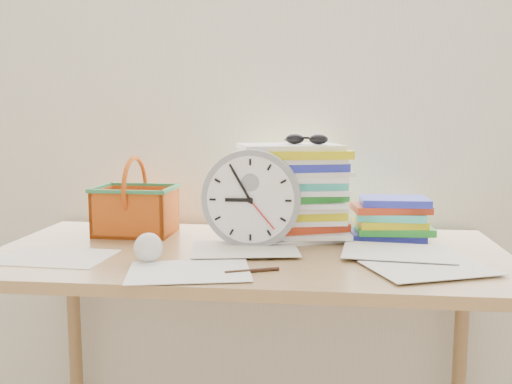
# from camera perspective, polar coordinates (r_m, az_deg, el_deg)

# --- Properties ---
(curtain) EXTENTS (2.40, 0.01, 2.50)m
(curtain) POSITION_cam_1_polar(r_m,az_deg,el_deg) (1.91, 0.70, 13.16)
(curtain) COLOR white
(curtain) RESTS_ON room_shell
(desk) EXTENTS (1.40, 0.70, 0.75)m
(desk) POSITION_cam_1_polar(r_m,az_deg,el_deg) (1.59, -0.74, -8.46)
(desk) COLOR olive
(desk) RESTS_ON ground
(paper_stack) EXTENTS (0.38, 0.34, 0.28)m
(paper_stack) POSITION_cam_1_polar(r_m,az_deg,el_deg) (1.72, 3.87, 0.08)
(paper_stack) COLOR white
(paper_stack) RESTS_ON desk
(clock) EXTENTS (0.27, 0.05, 0.27)m
(clock) POSITION_cam_1_polar(r_m,az_deg,el_deg) (1.59, -0.45, -0.65)
(clock) COLOR gray
(clock) RESTS_ON desk
(sunglasses) EXTENTS (0.17, 0.15, 0.04)m
(sunglasses) POSITION_cam_1_polar(r_m,az_deg,el_deg) (1.68, 5.09, 5.30)
(sunglasses) COLOR black
(sunglasses) RESTS_ON paper_stack
(book_stack) EXTENTS (0.26, 0.20, 0.13)m
(book_stack) POSITION_cam_1_polar(r_m,az_deg,el_deg) (1.74, 13.29, -2.57)
(book_stack) COLOR white
(book_stack) RESTS_ON desk
(basket) EXTENTS (0.24, 0.19, 0.24)m
(basket) POSITION_cam_1_polar(r_m,az_deg,el_deg) (1.80, -11.98, -0.42)
(basket) COLOR orange
(basket) RESTS_ON desk
(crumpled_ball) EXTENTS (0.07, 0.07, 0.07)m
(crumpled_ball) POSITION_cam_1_polar(r_m,az_deg,el_deg) (1.47, -10.74, -5.46)
(crumpled_ball) COLOR white
(crumpled_ball) RESTS_ON desk
(pen) EXTENTS (0.13, 0.06, 0.01)m
(pen) POSITION_cam_1_polar(r_m,az_deg,el_deg) (1.35, -0.38, -7.87)
(pen) COLOR black
(pen) RESTS_ON desk
(scattered_papers) EXTENTS (1.26, 0.42, 0.02)m
(scattered_papers) POSITION_cam_1_polar(r_m,az_deg,el_deg) (1.57, -0.74, -5.63)
(scattered_papers) COLOR white
(scattered_papers) RESTS_ON desk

